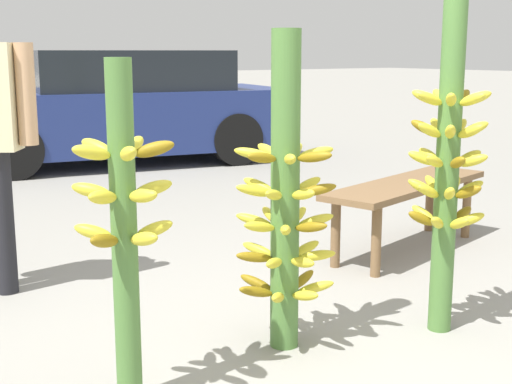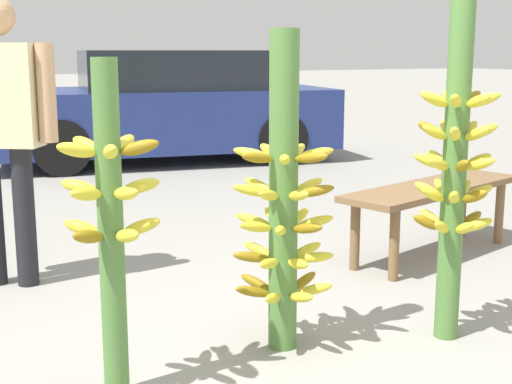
# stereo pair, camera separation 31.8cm
# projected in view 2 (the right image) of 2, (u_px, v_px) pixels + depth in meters

# --- Properties ---
(ground_plane) EXTENTS (80.00, 80.00, 0.00)m
(ground_plane) POSITION_uv_depth(u_px,v_px,m) (329.00, 381.00, 2.90)
(ground_plane) COLOR gray
(banana_stalk_left) EXTENTS (0.39, 0.39, 1.30)m
(banana_stalk_left) POSITION_uv_depth(u_px,v_px,m) (110.00, 220.00, 2.64)
(banana_stalk_left) COLOR #4C7A38
(banana_stalk_left) RESTS_ON ground_plane
(banana_stalk_center) EXTENTS (0.46, 0.46, 1.41)m
(banana_stalk_center) POSITION_uv_depth(u_px,v_px,m) (283.00, 204.00, 3.11)
(banana_stalk_center) COLOR #4C7A38
(banana_stalk_center) RESTS_ON ground_plane
(banana_stalk_right) EXTENTS (0.38, 0.38, 1.57)m
(banana_stalk_right) POSITION_uv_depth(u_px,v_px,m) (454.00, 168.00, 3.19)
(banana_stalk_right) COLOR #4C7A38
(banana_stalk_right) RESTS_ON ground_plane
(vendor_person) EXTENTS (0.58, 0.43, 1.61)m
(vendor_person) POSITION_uv_depth(u_px,v_px,m) (2.00, 118.00, 3.92)
(vendor_person) COLOR black
(vendor_person) RESTS_ON ground_plane
(market_bench) EXTENTS (1.54, 0.76, 0.47)m
(market_bench) POSITION_uv_depth(u_px,v_px,m) (433.00, 195.00, 4.60)
(market_bench) COLOR brown
(market_bench) RESTS_ON ground_plane
(parked_car) EXTENTS (4.27, 2.49, 1.33)m
(parked_car) POSITION_uv_depth(u_px,v_px,m) (166.00, 107.00, 8.67)
(parked_car) COLOR navy
(parked_car) RESTS_ON ground_plane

